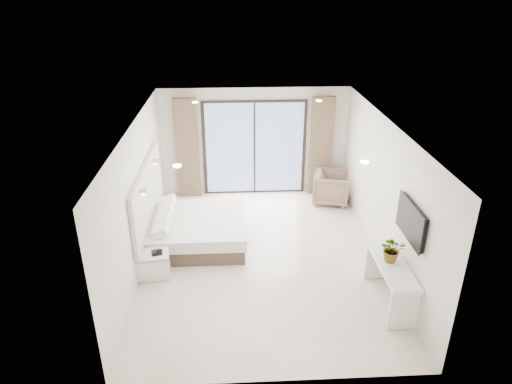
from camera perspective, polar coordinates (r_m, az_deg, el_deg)
ground at (r=9.14m, az=0.79°, el=-8.11°), size 6.20×6.20×0.00m
room_shell at (r=9.10m, az=-0.73°, el=2.98°), size 4.62×6.22×2.72m
bed at (r=9.55m, az=-7.41°, el=-4.72°), size 1.98×1.88×0.69m
nightstand at (r=8.68m, az=-12.51°, el=-8.84°), size 0.58×0.50×0.48m
phone at (r=8.50m, az=-12.31°, el=-7.39°), size 0.21×0.18×0.06m
console_desk at (r=8.00m, az=16.51°, el=-9.83°), size 0.47×1.50×0.77m
plant at (r=7.86m, az=16.66°, el=-7.17°), size 0.49×0.52×0.34m
armchair at (r=11.28m, az=9.41°, el=0.74°), size 0.95×0.99×0.85m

